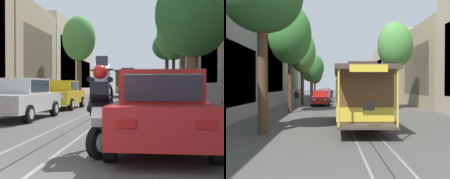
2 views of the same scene
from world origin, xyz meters
The scene contains 21 objects.
ground_plane centered at (0.00, 20.83, 0.00)m, with size 160.00×160.00×0.00m, color #4C4947.
trolley_track_rails centered at (0.00, 24.03, 0.00)m, with size 1.14×60.07×0.01m.
building_facade_left centered at (-9.65, 23.46, 4.30)m, with size 5.86×51.77×9.39m.
building_facade_right centered at (9.45, 22.04, 4.77)m, with size 5.34×51.77×10.66m.
parked_car_maroon_near_left centered at (-2.52, 2.59, 0.80)m, with size 2.02×4.37×1.58m.
parked_car_white_second_left centered at (-2.66, 8.93, 0.80)m, with size 2.13×4.42×1.58m.
parked_car_yellow_mid_left centered at (-2.62, 14.74, 0.80)m, with size 2.03×4.37×1.58m.
parked_car_red_near_right centered at (2.47, 3.54, 0.80)m, with size 2.01×4.37×1.58m.
parked_car_white_second_right centered at (2.68, 10.22, 0.80)m, with size 2.07×4.39×1.58m.
parked_car_white_mid_right centered at (2.52, 16.21, 0.80)m, with size 2.02×4.37×1.58m.
parked_car_red_fourth_right centered at (2.63, 22.56, 0.80)m, with size 2.01×4.37×1.58m.
street_tree_kerb_left_near centered at (-4.18, 3.36, 3.88)m, with size 3.71×3.81×5.42m.
street_tree_kerb_left_second centered at (-4.27, 26.99, 5.68)m, with size 3.16×2.80×7.89m.
street_tree_kerb_right_near centered at (4.50, 3.01, 4.47)m, with size 2.88×2.72×6.53m.
street_tree_kerb_right_second centered at (4.36, 12.66, 4.66)m, with size 3.62×3.01×6.77m.
street_tree_kerb_right_mid centered at (4.74, 21.11, 5.85)m, with size 3.00×2.54×8.22m.
street_tree_kerb_right_fourth centered at (4.74, 29.68, 6.13)m, with size 3.38×3.53×8.49m.
cable_car_trolley centered at (0.00, 35.55, 1.66)m, with size 2.74×9.16×3.28m.
motorcycle_with_rider centered at (1.35, 2.80, 0.99)m, with size 0.53×1.83×1.89m.
pedestrian_on_left_pavement centered at (4.93, 24.73, 0.99)m, with size 0.55×0.40×1.75m.
fire_hydrant centered at (4.12, 10.87, 0.42)m, with size 0.40×0.22×0.84m.
Camera 2 is at (1.50, 49.79, 2.19)m, focal length 40.65 mm.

